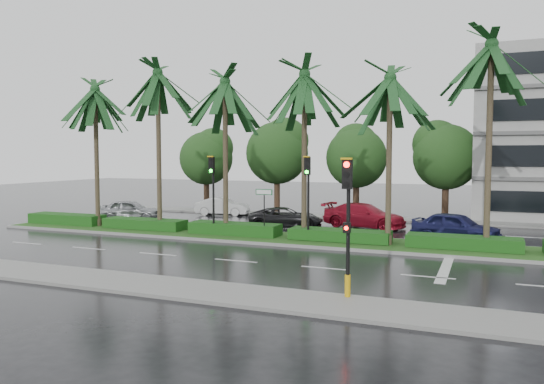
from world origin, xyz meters
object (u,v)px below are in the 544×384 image
at_px(signal_median_left, 212,184).
at_px(car_red, 364,215).
at_px(street_sign, 264,201).
at_px(car_darkgrey, 286,218).
at_px(car_white, 222,206).
at_px(car_blue, 456,227).
at_px(car_silver, 130,210).
at_px(signal_near, 348,222).

distance_m(signal_median_left, car_red, 10.24).
bearing_deg(street_sign, car_darkgrey, 97.45).
height_order(car_white, car_blue, car_blue).
distance_m(car_darkgrey, car_blue, 10.26).
bearing_deg(car_darkgrey, car_white, 36.23).
xyz_separation_m(street_sign, car_red, (3.85, 7.09, -1.37)).
height_order(car_darkgrey, car_red, car_red).
relative_size(car_darkgrey, car_red, 0.89).
relative_size(street_sign, car_white, 0.64).
relative_size(car_white, car_red, 0.77).
bearing_deg(street_sign, car_red, 61.50).
height_order(street_sign, car_blue, street_sign).
relative_size(car_red, car_blue, 1.15).
bearing_deg(car_red, car_silver, 107.74).
distance_m(car_white, car_darkgrey, 8.42).
bearing_deg(car_darkgrey, street_sign, 168.26).
distance_m(car_silver, car_red, 16.14).
bearing_deg(car_blue, car_red, 73.17).
distance_m(signal_near, car_silver, 23.97).
relative_size(street_sign, car_darkgrey, 0.56).
bearing_deg(car_blue, car_darkgrey, 97.21).
bearing_deg(car_darkgrey, signal_near, -171.94).
xyz_separation_m(car_white, car_darkgrey, (6.94, -4.78, -0.02)).
bearing_deg(car_white, signal_median_left, -167.95).
bearing_deg(car_white, car_red, -115.89).
xyz_separation_m(car_silver, car_darkgrey, (11.44, 0.46, -0.08)).
bearing_deg(signal_near, street_sign, 125.34).
distance_m(car_silver, car_darkgrey, 11.44).
xyz_separation_m(car_white, car_blue, (17.09, -6.25, 0.11)).
relative_size(car_white, car_darkgrey, 0.87).
bearing_deg(car_silver, car_red, -99.54).
distance_m(signal_median_left, car_blue, 13.23).
distance_m(car_silver, car_blue, 21.61).
relative_size(signal_near, street_sign, 1.68).
bearing_deg(car_silver, car_white, -59.32).
bearing_deg(car_blue, street_sign, 125.76).
relative_size(car_silver, car_white, 1.06).
bearing_deg(signal_median_left, car_white, 114.75).
distance_m(signal_near, car_white, 24.53).
relative_size(signal_median_left, car_darkgrey, 0.94).
distance_m(street_sign, car_white, 12.45).
xyz_separation_m(signal_median_left, car_darkgrey, (2.35, 5.17, -2.35)).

